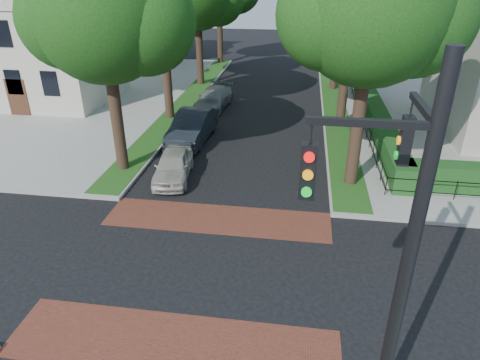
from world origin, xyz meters
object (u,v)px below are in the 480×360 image
(parked_car_middle, at_px, (193,127))
(traffic_signal, at_px, (397,240))
(parked_car_front, at_px, (173,165))
(parked_car_rear, at_px, (214,98))

(parked_car_middle, bearing_deg, traffic_signal, -60.42)
(traffic_signal, height_order, parked_car_front, traffic_signal)
(parked_car_middle, height_order, parked_car_rear, parked_car_middle)
(parked_car_front, relative_size, parked_car_rear, 0.83)
(traffic_signal, height_order, parked_car_rear, traffic_signal)
(parked_car_front, bearing_deg, traffic_signal, -62.03)
(parked_car_rear, bearing_deg, parked_car_front, -84.03)
(parked_car_front, height_order, parked_car_rear, parked_car_rear)
(parked_car_middle, xyz_separation_m, parked_car_rear, (-0.06, 6.45, -0.16))
(traffic_signal, distance_m, parked_car_front, 13.94)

